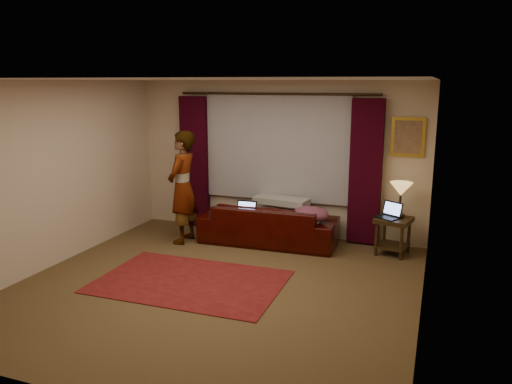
{
  "coord_description": "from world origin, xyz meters",
  "views": [
    {
      "loc": [
        2.57,
        -5.45,
        2.57
      ],
      "look_at": [
        0.1,
        1.2,
        1.0
      ],
      "focal_mm": 35.0,
      "sensor_mm": 36.0,
      "label": 1
    }
  ],
  "objects_px": {
    "laptop_table": "(388,210)",
    "end_table": "(393,236)",
    "tiffany_lamp": "(400,200)",
    "sofa": "(269,217)",
    "person": "(183,187)",
    "laptop_sofa": "(244,210)"
  },
  "relations": [
    {
      "from": "end_table",
      "to": "laptop_table",
      "type": "distance_m",
      "value": 0.42
    },
    {
      "from": "sofa",
      "to": "laptop_table",
      "type": "relative_size",
      "value": 6.11
    },
    {
      "from": "laptop_table",
      "to": "person",
      "type": "distance_m",
      "value": 3.22
    },
    {
      "from": "end_table",
      "to": "person",
      "type": "relative_size",
      "value": 0.31
    },
    {
      "from": "sofa",
      "to": "person",
      "type": "xyz_separation_m",
      "value": [
        -1.32,
        -0.42,
        0.47
      ]
    },
    {
      "from": "laptop_table",
      "to": "end_table",
      "type": "bearing_deg",
      "value": 53.98
    },
    {
      "from": "sofa",
      "to": "end_table",
      "type": "height_order",
      "value": "sofa"
    },
    {
      "from": "sofa",
      "to": "end_table",
      "type": "xyz_separation_m",
      "value": [
        1.94,
        0.13,
        -0.16
      ]
    },
    {
      "from": "laptop_sofa",
      "to": "end_table",
      "type": "distance_m",
      "value": 2.34
    },
    {
      "from": "sofa",
      "to": "laptop_table",
      "type": "distance_m",
      "value": 1.87
    },
    {
      "from": "tiffany_lamp",
      "to": "laptop_table",
      "type": "bearing_deg",
      "value": -143.31
    },
    {
      "from": "laptop_sofa",
      "to": "end_table",
      "type": "bearing_deg",
      "value": 6.95
    },
    {
      "from": "sofa",
      "to": "laptop_sofa",
      "type": "relative_size",
      "value": 6.11
    },
    {
      "from": "tiffany_lamp",
      "to": "person",
      "type": "relative_size",
      "value": 0.29
    },
    {
      "from": "sofa",
      "to": "end_table",
      "type": "distance_m",
      "value": 1.95
    },
    {
      "from": "end_table",
      "to": "person",
      "type": "distance_m",
      "value": 3.37
    },
    {
      "from": "sofa",
      "to": "laptop_table",
      "type": "bearing_deg",
      "value": -179.45
    },
    {
      "from": "laptop_table",
      "to": "person",
      "type": "bearing_deg",
      "value": -139.41
    },
    {
      "from": "laptop_sofa",
      "to": "tiffany_lamp",
      "type": "xyz_separation_m",
      "value": [
        2.37,
        0.39,
        0.28
      ]
    },
    {
      "from": "sofa",
      "to": "tiffany_lamp",
      "type": "xyz_separation_m",
      "value": [
        2.02,
        0.22,
        0.4
      ]
    },
    {
      "from": "tiffany_lamp",
      "to": "laptop_table",
      "type": "xyz_separation_m",
      "value": [
        -0.17,
        -0.12,
        -0.15
      ]
    },
    {
      "from": "laptop_table",
      "to": "person",
      "type": "relative_size",
      "value": 0.2
    }
  ]
}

